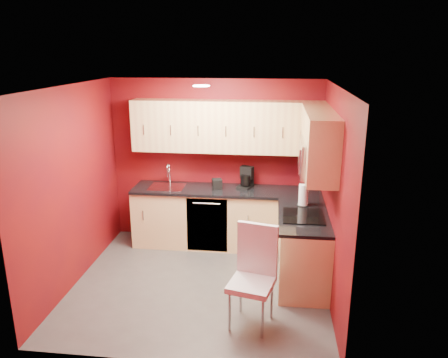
% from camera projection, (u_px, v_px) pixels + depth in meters
% --- Properties ---
extents(floor, '(3.20, 3.20, 0.00)m').
position_uv_depth(floor, '(200.00, 283.00, 5.64)').
color(floor, '#494744').
rests_on(floor, ground).
extents(ceiling, '(3.20, 3.20, 0.00)m').
position_uv_depth(ceiling, '(197.00, 87.00, 4.92)').
color(ceiling, white).
rests_on(ceiling, wall_back).
extents(wall_back, '(3.20, 0.00, 3.20)m').
position_uv_depth(wall_back, '(216.00, 161.00, 6.71)').
color(wall_back, '#6A0C0A').
rests_on(wall_back, floor).
extents(wall_front, '(3.20, 0.00, 3.20)m').
position_uv_depth(wall_front, '(169.00, 244.00, 3.85)').
color(wall_front, '#6A0C0A').
rests_on(wall_front, floor).
extents(wall_left, '(0.00, 3.00, 3.00)m').
position_uv_depth(wall_left, '(73.00, 187.00, 5.46)').
color(wall_left, '#6A0C0A').
rests_on(wall_left, floor).
extents(wall_right, '(0.00, 3.00, 3.00)m').
position_uv_depth(wall_right, '(333.00, 197.00, 5.10)').
color(wall_right, '#6A0C0A').
rests_on(wall_right, floor).
extents(base_cabinets_back, '(2.80, 0.60, 0.87)m').
position_uv_depth(base_cabinets_back, '(226.00, 219.00, 6.63)').
color(base_cabinets_back, '#EDCA87').
rests_on(base_cabinets_back, floor).
extents(base_cabinets_right, '(0.60, 1.30, 0.87)m').
position_uv_depth(base_cabinets_right, '(303.00, 250.00, 5.60)').
color(base_cabinets_right, '#EDCA87').
rests_on(base_cabinets_right, floor).
extents(countertop_back, '(2.80, 0.63, 0.04)m').
position_uv_depth(countertop_back, '(226.00, 190.00, 6.49)').
color(countertop_back, black).
rests_on(countertop_back, base_cabinets_back).
extents(countertop_right, '(0.63, 1.27, 0.04)m').
position_uv_depth(countertop_right, '(303.00, 217.00, 5.46)').
color(countertop_right, black).
rests_on(countertop_right, base_cabinets_right).
extents(upper_cabinets_back, '(2.80, 0.35, 0.75)m').
position_uv_depth(upper_cabinets_back, '(227.00, 127.00, 6.36)').
color(upper_cabinets_back, '#DBBD7C').
rests_on(upper_cabinets_back, wall_back).
extents(upper_cabinets_right, '(0.35, 1.55, 0.75)m').
position_uv_depth(upper_cabinets_right, '(318.00, 136.00, 5.36)').
color(upper_cabinets_right, '#DBBD7C').
rests_on(upper_cabinets_right, wall_right).
extents(microwave, '(0.42, 0.76, 0.42)m').
position_uv_depth(microwave, '(316.00, 158.00, 5.20)').
color(microwave, silver).
rests_on(microwave, upper_cabinets_right).
extents(cooktop, '(0.50, 0.55, 0.01)m').
position_uv_depth(cooktop, '(303.00, 216.00, 5.42)').
color(cooktop, black).
rests_on(cooktop, countertop_right).
extents(sink, '(0.52, 0.42, 0.35)m').
position_uv_depth(sink, '(167.00, 184.00, 6.59)').
color(sink, silver).
rests_on(sink, countertop_back).
extents(dishwasher_front, '(0.60, 0.02, 0.82)m').
position_uv_depth(dishwasher_front, '(207.00, 225.00, 6.39)').
color(dishwasher_front, black).
rests_on(dishwasher_front, base_cabinets_back).
extents(downlight, '(0.20, 0.20, 0.01)m').
position_uv_depth(downlight, '(201.00, 86.00, 5.21)').
color(downlight, white).
rests_on(downlight, ceiling).
extents(coffee_maker, '(0.27, 0.30, 0.32)m').
position_uv_depth(coffee_maker, '(245.00, 178.00, 6.51)').
color(coffee_maker, black).
rests_on(coffee_maker, countertop_back).
extents(napkin_holder, '(0.17, 0.17, 0.15)m').
position_uv_depth(napkin_holder, '(217.00, 184.00, 6.48)').
color(napkin_holder, black).
rests_on(napkin_holder, countertop_back).
extents(paper_towel, '(0.22, 0.22, 0.29)m').
position_uv_depth(paper_towel, '(303.00, 195.00, 5.77)').
color(paper_towel, white).
rests_on(paper_towel, countertop_right).
extents(dining_chair, '(0.55, 0.56, 1.11)m').
position_uv_depth(dining_chair, '(252.00, 279.00, 4.65)').
color(dining_chair, silver).
rests_on(dining_chair, floor).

